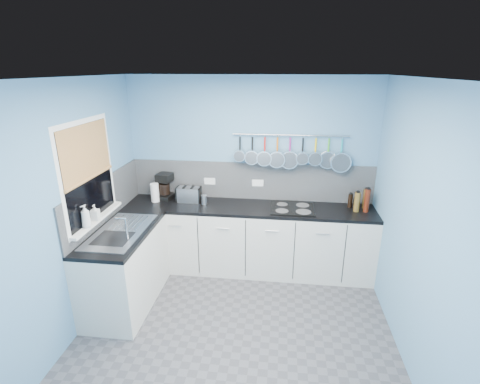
% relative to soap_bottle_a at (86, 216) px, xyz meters
% --- Properties ---
extents(floor, '(3.20, 3.00, 0.02)m').
position_rel_soap_bottle_a_xyz_m(floor, '(1.53, -0.06, -1.18)').
color(floor, '#47474C').
rests_on(floor, ground).
extents(ceiling, '(3.20, 3.00, 0.02)m').
position_rel_soap_bottle_a_xyz_m(ceiling, '(1.53, -0.06, 1.34)').
color(ceiling, white).
rests_on(ceiling, ground).
extents(wall_back, '(3.20, 0.02, 2.50)m').
position_rel_soap_bottle_a_xyz_m(wall_back, '(1.53, 1.45, 0.08)').
color(wall_back, '#5588AF').
rests_on(wall_back, ground).
extents(wall_front, '(3.20, 0.02, 2.50)m').
position_rel_soap_bottle_a_xyz_m(wall_front, '(1.53, -1.57, 0.08)').
color(wall_front, '#5588AF').
rests_on(wall_front, ground).
extents(wall_left, '(0.02, 3.00, 2.50)m').
position_rel_soap_bottle_a_xyz_m(wall_left, '(-0.08, -0.06, 0.08)').
color(wall_left, '#5588AF').
rests_on(wall_left, ground).
extents(wall_right, '(0.02, 3.00, 2.50)m').
position_rel_soap_bottle_a_xyz_m(wall_right, '(3.14, -0.06, 0.08)').
color(wall_right, '#5588AF').
rests_on(wall_right, ground).
extents(backsplash_back, '(3.20, 0.02, 0.50)m').
position_rel_soap_bottle_a_xyz_m(backsplash_back, '(1.53, 1.42, -0.02)').
color(backsplash_back, slate).
rests_on(backsplash_back, wall_back).
extents(backsplash_left, '(0.02, 1.80, 0.50)m').
position_rel_soap_bottle_a_xyz_m(backsplash_left, '(-0.06, 0.54, -0.02)').
color(backsplash_left, slate).
rests_on(backsplash_left, wall_left).
extents(cabinet_run_back, '(3.20, 0.60, 0.86)m').
position_rel_soap_bottle_a_xyz_m(cabinet_run_back, '(1.53, 1.14, -0.74)').
color(cabinet_run_back, beige).
rests_on(cabinet_run_back, ground).
extents(worktop_back, '(3.20, 0.60, 0.04)m').
position_rel_soap_bottle_a_xyz_m(worktop_back, '(1.53, 1.14, -0.29)').
color(worktop_back, black).
rests_on(worktop_back, cabinet_run_back).
extents(cabinet_run_left, '(0.60, 1.20, 0.86)m').
position_rel_soap_bottle_a_xyz_m(cabinet_run_left, '(0.23, 0.24, -0.74)').
color(cabinet_run_left, beige).
rests_on(cabinet_run_left, ground).
extents(worktop_left, '(0.60, 1.20, 0.04)m').
position_rel_soap_bottle_a_xyz_m(worktop_left, '(0.23, 0.24, -0.29)').
color(worktop_left, black).
rests_on(worktop_left, cabinet_run_left).
extents(window_frame, '(0.01, 1.00, 1.10)m').
position_rel_soap_bottle_a_xyz_m(window_frame, '(-0.05, 0.24, 0.38)').
color(window_frame, white).
rests_on(window_frame, wall_left).
extents(window_glass, '(0.01, 0.90, 1.00)m').
position_rel_soap_bottle_a_xyz_m(window_glass, '(-0.04, 0.24, 0.38)').
color(window_glass, black).
rests_on(window_glass, wall_left).
extents(bamboo_blind, '(0.01, 0.90, 0.55)m').
position_rel_soap_bottle_a_xyz_m(bamboo_blind, '(-0.03, 0.24, 0.61)').
color(bamboo_blind, tan).
rests_on(bamboo_blind, wall_left).
extents(window_sill, '(0.10, 0.98, 0.03)m').
position_rel_soap_bottle_a_xyz_m(window_sill, '(-0.02, 0.24, -0.13)').
color(window_sill, white).
rests_on(window_sill, wall_left).
extents(sink_unit, '(0.50, 0.95, 0.01)m').
position_rel_soap_bottle_a_xyz_m(sink_unit, '(0.23, 0.24, -0.27)').
color(sink_unit, silver).
rests_on(sink_unit, worktop_left).
extents(mixer_tap, '(0.12, 0.08, 0.26)m').
position_rel_soap_bottle_a_xyz_m(mixer_tap, '(0.39, 0.06, -0.14)').
color(mixer_tap, silver).
rests_on(mixer_tap, worktop_left).
extents(socket_left, '(0.15, 0.01, 0.09)m').
position_rel_soap_bottle_a_xyz_m(socket_left, '(0.98, 1.41, -0.04)').
color(socket_left, white).
rests_on(socket_left, backsplash_back).
extents(socket_right, '(0.15, 0.01, 0.09)m').
position_rel_soap_bottle_a_xyz_m(socket_right, '(1.63, 1.41, -0.04)').
color(socket_right, white).
rests_on(socket_right, backsplash_back).
extents(pot_rail, '(1.45, 0.02, 0.02)m').
position_rel_soap_bottle_a_xyz_m(pot_rail, '(2.03, 1.39, 0.61)').
color(pot_rail, silver).
rests_on(pot_rail, wall_back).
extents(soap_bottle_a, '(0.12, 0.12, 0.24)m').
position_rel_soap_bottle_a_xyz_m(soap_bottle_a, '(0.00, 0.00, 0.00)').
color(soap_bottle_a, white).
rests_on(soap_bottle_a, window_sill).
extents(soap_bottle_b, '(0.08, 0.08, 0.17)m').
position_rel_soap_bottle_a_xyz_m(soap_bottle_b, '(0.00, 0.18, -0.03)').
color(soap_bottle_b, white).
rests_on(soap_bottle_b, window_sill).
extents(paper_towel, '(0.13, 0.13, 0.24)m').
position_rel_soap_bottle_a_xyz_m(paper_towel, '(0.29, 1.17, -0.15)').
color(paper_towel, white).
rests_on(paper_towel, worktop_back).
extents(coffee_maker, '(0.24, 0.25, 0.35)m').
position_rel_soap_bottle_a_xyz_m(coffee_maker, '(0.39, 1.27, -0.09)').
color(coffee_maker, black).
rests_on(coffee_maker, worktop_back).
extents(toaster, '(0.30, 0.18, 0.19)m').
position_rel_soap_bottle_a_xyz_m(toaster, '(0.73, 1.23, -0.17)').
color(toaster, silver).
rests_on(toaster, worktop_back).
extents(canister, '(0.09, 0.09, 0.12)m').
position_rel_soap_bottle_a_xyz_m(canister, '(0.95, 1.16, -0.21)').
color(canister, silver).
rests_on(canister, worktop_back).
extents(hob, '(0.54, 0.48, 0.01)m').
position_rel_soap_bottle_a_xyz_m(hob, '(2.09, 1.12, -0.26)').
color(hob, black).
rests_on(hob, worktop_back).
extents(pan_0, '(0.15, 0.11, 0.34)m').
position_rel_soap_bottle_a_xyz_m(pan_0, '(1.40, 1.38, 0.44)').
color(pan_0, silver).
rests_on(pan_0, pot_rail).
extents(pan_1, '(0.18, 0.11, 0.37)m').
position_rel_soap_bottle_a_xyz_m(pan_1, '(1.55, 1.38, 0.42)').
color(pan_1, silver).
rests_on(pan_1, pot_rail).
extents(pan_2, '(0.19, 0.13, 0.38)m').
position_rel_soap_bottle_a_xyz_m(pan_2, '(1.71, 1.38, 0.42)').
color(pan_2, silver).
rests_on(pan_2, pot_rail).
extents(pan_3, '(0.21, 0.12, 0.40)m').
position_rel_soap_bottle_a_xyz_m(pan_3, '(1.87, 1.38, 0.41)').
color(pan_3, silver).
rests_on(pan_3, pot_rail).
extents(pan_4, '(0.23, 0.08, 0.42)m').
position_rel_soap_bottle_a_xyz_m(pan_4, '(2.03, 1.38, 0.40)').
color(pan_4, silver).
rests_on(pan_4, pot_rail).
extents(pan_5, '(0.16, 0.13, 0.35)m').
position_rel_soap_bottle_a_xyz_m(pan_5, '(2.19, 1.38, 0.44)').
color(pan_5, silver).
rests_on(pan_5, pot_rail).
extents(pan_6, '(0.18, 0.10, 0.37)m').
position_rel_soap_bottle_a_xyz_m(pan_6, '(2.35, 1.38, 0.43)').
color(pan_6, silver).
rests_on(pan_6, pot_rail).
extents(pan_7, '(0.22, 0.05, 0.41)m').
position_rel_soap_bottle_a_xyz_m(pan_7, '(2.51, 1.38, 0.41)').
color(pan_7, silver).
rests_on(pan_7, pot_rail).
extents(pan_8, '(0.26, 0.08, 0.45)m').
position_rel_soap_bottle_a_xyz_m(pan_8, '(2.67, 1.38, 0.39)').
color(pan_8, silver).
rests_on(pan_8, pot_rail).
extents(condiment_0, '(0.07, 0.07, 0.25)m').
position_rel_soap_bottle_a_xyz_m(condiment_0, '(3.00, 1.26, -0.15)').
color(condiment_0, brown).
rests_on(condiment_0, worktop_back).
extents(condiment_1, '(0.07, 0.07, 0.14)m').
position_rel_soap_bottle_a_xyz_m(condiment_1, '(2.88, 1.24, -0.20)').
color(condiment_1, black).
rests_on(condiment_1, worktop_back).
extents(condiment_2, '(0.05, 0.05, 0.17)m').
position_rel_soap_bottle_a_xyz_m(condiment_2, '(2.81, 1.27, -0.18)').
color(condiment_2, black).
rests_on(condiment_2, worktop_back).
extents(condiment_3, '(0.07, 0.07, 0.29)m').
position_rel_soap_bottle_a_xyz_m(condiment_3, '(2.99, 1.14, -0.12)').
color(condiment_3, '#4C190C').
rests_on(condiment_3, worktop_back).
extents(condiment_4, '(0.07, 0.07, 0.24)m').
position_rel_soap_bottle_a_xyz_m(condiment_4, '(2.87, 1.14, -0.15)').
color(condiment_4, brown).
rests_on(condiment_4, worktop_back).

